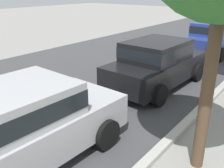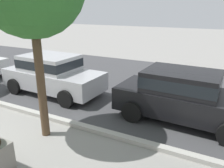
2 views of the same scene
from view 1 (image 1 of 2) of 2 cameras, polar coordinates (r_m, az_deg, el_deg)
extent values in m
cylinder|color=brown|center=(4.50, 20.85, -1.69)|extent=(0.22, 0.22, 2.98)
cube|color=#B7B7BC|center=(4.95, -19.56, -10.77)|extent=(4.16, 1.84, 0.70)
cube|color=#B7B7BC|center=(4.60, -22.13, -4.50)|extent=(2.19, 1.64, 0.60)
cube|color=black|center=(4.60, -22.13, -4.50)|extent=(2.20, 1.66, 0.33)
cylinder|color=black|center=(6.34, -13.00, -5.72)|extent=(0.65, 0.24, 0.64)
cylinder|color=black|center=(5.23, -1.35, -11.32)|extent=(0.65, 0.24, 0.64)
cube|color=black|center=(8.49, 10.35, 3.53)|extent=(4.16, 1.84, 0.70)
cube|color=black|center=(8.20, 10.11, 7.63)|extent=(2.19, 1.64, 0.60)
cube|color=black|center=(8.20, 10.11, 7.63)|extent=(2.20, 1.66, 0.33)
cylinder|color=black|center=(10.09, 9.92, 4.64)|extent=(0.65, 0.24, 0.64)
cylinder|color=black|center=(9.39, 18.85, 2.57)|extent=(0.65, 0.24, 0.64)
cylinder|color=black|center=(8.00, 0.10, 0.59)|extent=(0.65, 0.24, 0.64)
cylinder|color=black|center=(7.11, 10.66, -2.52)|extent=(0.65, 0.24, 0.64)
cube|color=navy|center=(13.72, 21.98, 9.03)|extent=(4.16, 1.84, 0.70)
cube|color=navy|center=(13.47, 22.15, 11.64)|extent=(2.19, 1.64, 0.60)
cube|color=black|center=(13.47, 22.15, 11.64)|extent=(2.20, 1.66, 0.33)
cylinder|color=black|center=(15.28, 20.49, 9.21)|extent=(0.65, 0.24, 0.64)
cylinder|color=black|center=(12.85, 16.24, 7.66)|extent=(0.65, 0.24, 0.64)
cylinder|color=black|center=(12.28, 23.46, 6.16)|extent=(0.65, 0.24, 0.64)
camera|label=2|loc=(8.67, 59.68, 12.27)|focal=36.20mm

